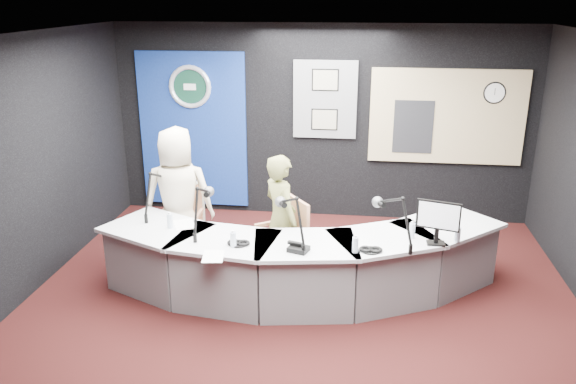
# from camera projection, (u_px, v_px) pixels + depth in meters

# --- Properties ---
(ground) EXTENTS (6.00, 6.00, 0.00)m
(ground) POSITION_uv_depth(u_px,v_px,m) (297.00, 318.00, 5.96)
(ground) COLOR black
(ground) RESTS_ON ground
(ceiling) EXTENTS (6.00, 6.00, 0.02)m
(ceiling) POSITION_uv_depth(u_px,v_px,m) (299.00, 39.00, 5.04)
(ceiling) COLOR silver
(ceiling) RESTS_ON ground
(wall_back) EXTENTS (6.00, 0.02, 2.80)m
(wall_back) POSITION_uv_depth(u_px,v_px,m) (321.00, 123.00, 8.31)
(wall_back) COLOR black
(wall_back) RESTS_ON ground
(wall_left) EXTENTS (0.02, 6.00, 2.80)m
(wall_left) POSITION_uv_depth(u_px,v_px,m) (5.00, 178.00, 5.86)
(wall_left) COLOR black
(wall_left) RESTS_ON ground
(broadcast_desk) EXTENTS (4.50, 1.90, 0.75)m
(broadcast_desk) POSITION_uv_depth(u_px,v_px,m) (299.00, 262.00, 6.36)
(broadcast_desk) COLOR #BBBDC0
(broadcast_desk) RESTS_ON ground
(backdrop_panel) EXTENTS (1.60, 0.05, 2.30)m
(backdrop_panel) POSITION_uv_depth(u_px,v_px,m) (193.00, 130.00, 8.56)
(backdrop_panel) COLOR navy
(backdrop_panel) RESTS_ON wall_back
(agency_seal) EXTENTS (0.63, 0.07, 0.63)m
(agency_seal) POSITION_uv_depth(u_px,v_px,m) (190.00, 87.00, 8.31)
(agency_seal) COLOR silver
(agency_seal) RESTS_ON backdrop_panel
(seal_center) EXTENTS (0.48, 0.01, 0.48)m
(seal_center) POSITION_uv_depth(u_px,v_px,m) (190.00, 87.00, 8.32)
(seal_center) COLOR #0E3324
(seal_center) RESTS_ON backdrop_panel
(pinboard) EXTENTS (0.90, 0.04, 1.10)m
(pinboard) POSITION_uv_depth(u_px,v_px,m) (325.00, 100.00, 8.16)
(pinboard) COLOR slate
(pinboard) RESTS_ON wall_back
(framed_photo_upper) EXTENTS (0.34, 0.02, 0.27)m
(framed_photo_upper) POSITION_uv_depth(u_px,v_px,m) (325.00, 80.00, 8.04)
(framed_photo_upper) COLOR gray
(framed_photo_upper) RESTS_ON pinboard
(framed_photo_lower) EXTENTS (0.34, 0.02, 0.27)m
(framed_photo_lower) POSITION_uv_depth(u_px,v_px,m) (324.00, 120.00, 8.23)
(framed_photo_lower) COLOR gray
(framed_photo_lower) RESTS_ON pinboard
(booth_window_frame) EXTENTS (2.12, 0.06, 1.32)m
(booth_window_frame) POSITION_uv_depth(u_px,v_px,m) (447.00, 117.00, 8.02)
(booth_window_frame) COLOR tan
(booth_window_frame) RESTS_ON wall_back
(booth_glow) EXTENTS (2.00, 0.02, 1.20)m
(booth_glow) POSITION_uv_depth(u_px,v_px,m) (447.00, 117.00, 8.02)
(booth_glow) COLOR #D4C885
(booth_glow) RESTS_ON booth_window_frame
(equipment_rack) EXTENTS (0.55, 0.02, 0.75)m
(equipment_rack) POSITION_uv_depth(u_px,v_px,m) (413.00, 127.00, 8.10)
(equipment_rack) COLOR black
(equipment_rack) RESTS_ON booth_window_frame
(wall_clock) EXTENTS (0.28, 0.01, 0.28)m
(wall_clock) POSITION_uv_depth(u_px,v_px,m) (495.00, 93.00, 7.81)
(wall_clock) COLOR white
(wall_clock) RESTS_ON booth_window_frame
(armchair_left) EXTENTS (0.49, 0.49, 0.86)m
(armchair_left) POSITION_uv_depth(u_px,v_px,m) (180.00, 230.00, 7.07)
(armchair_left) COLOR #A66D4C
(armchair_left) RESTS_ON ground
(armchair_right) EXTENTS (0.83, 0.83, 1.05)m
(armchair_right) POSITION_uv_depth(u_px,v_px,m) (281.00, 238.00, 6.61)
(armchair_right) COLOR #A66D4C
(armchair_right) RESTS_ON ground
(draped_jacket) EXTENTS (0.50, 0.11, 0.70)m
(draped_jacket) POSITION_uv_depth(u_px,v_px,m) (184.00, 208.00, 7.24)
(draped_jacket) COLOR gray
(draped_jacket) RESTS_ON armchair_left
(person_man) EXTENTS (0.93, 0.69, 1.72)m
(person_man) POSITION_uv_depth(u_px,v_px,m) (178.00, 197.00, 6.93)
(person_man) COLOR beige
(person_man) RESTS_ON ground
(person_woman) EXTENTS (0.62, 0.66, 1.51)m
(person_woman) POSITION_uv_depth(u_px,v_px,m) (281.00, 219.00, 6.53)
(person_woman) COLOR olive
(person_woman) RESTS_ON ground
(computer_monitor) EXTENTS (0.47, 0.16, 0.33)m
(computer_monitor) POSITION_uv_depth(u_px,v_px,m) (438.00, 215.00, 5.79)
(computer_monitor) COLOR black
(computer_monitor) RESTS_ON broadcast_desk
(desk_phone) EXTENTS (0.23, 0.21, 0.05)m
(desk_phone) POSITION_uv_depth(u_px,v_px,m) (298.00, 249.00, 5.73)
(desk_phone) COLOR black
(desk_phone) RESTS_ON broadcast_desk
(headphones_near) EXTENTS (0.21, 0.21, 0.04)m
(headphones_near) POSITION_uv_depth(u_px,v_px,m) (371.00, 250.00, 5.73)
(headphones_near) COLOR black
(headphones_near) RESTS_ON broadcast_desk
(headphones_far) EXTENTS (0.21, 0.21, 0.04)m
(headphones_far) POSITION_uv_depth(u_px,v_px,m) (239.00, 243.00, 5.88)
(headphones_far) COLOR black
(headphones_far) RESTS_ON broadcast_desk
(paper_stack) EXTENTS (0.33, 0.37, 0.00)m
(paper_stack) POSITION_uv_depth(u_px,v_px,m) (184.00, 224.00, 6.40)
(paper_stack) COLOR white
(paper_stack) RESTS_ON broadcast_desk
(notepad) EXTENTS (0.24, 0.31, 0.00)m
(notepad) POSITION_uv_depth(u_px,v_px,m) (213.00, 256.00, 5.62)
(notepad) COLOR white
(notepad) RESTS_ON broadcast_desk
(boom_mic_a) EXTENTS (0.20, 0.74, 0.60)m
(boom_mic_a) POSITION_uv_depth(u_px,v_px,m) (157.00, 189.00, 6.63)
(boom_mic_a) COLOR black
(boom_mic_a) RESTS_ON broadcast_desk
(boom_mic_b) EXTENTS (0.16, 0.74, 0.60)m
(boom_mic_b) POSITION_uv_depth(u_px,v_px,m) (202.00, 205.00, 6.14)
(boom_mic_b) COLOR black
(boom_mic_b) RESTS_ON broadcast_desk
(boom_mic_c) EXTENTS (0.43, 0.66, 0.60)m
(boom_mic_c) POSITION_uv_depth(u_px,v_px,m) (292.00, 215.00, 5.85)
(boom_mic_c) COLOR black
(boom_mic_c) RESTS_ON broadcast_desk
(boom_mic_d) EXTENTS (0.45, 0.65, 0.60)m
(boom_mic_d) POSITION_uv_depth(u_px,v_px,m) (394.00, 215.00, 5.85)
(boom_mic_d) COLOR black
(boom_mic_d) RESTS_ON broadcast_desk
(water_bottles) EXTENTS (3.12, 0.53, 0.18)m
(water_bottles) POSITION_uv_depth(u_px,v_px,m) (308.00, 233.00, 5.94)
(water_bottles) COLOR silver
(water_bottles) RESTS_ON broadcast_desk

